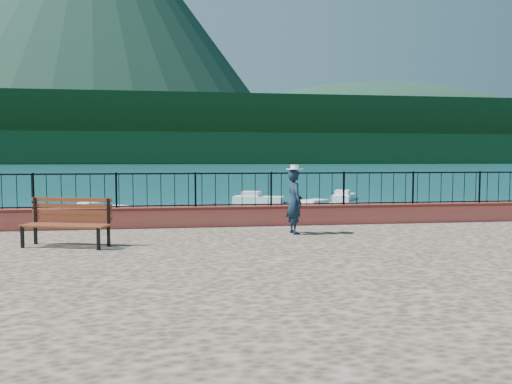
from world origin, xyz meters
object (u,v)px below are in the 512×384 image
object	(u,v)px
boat_2	(321,205)
boat_5	(344,195)
park_bench	(67,233)
boat_4	(258,197)
boat_1	(365,224)
boat_0	(166,223)
boat_3	(99,208)
person	(295,202)

from	to	relation	value
boat_2	boat_5	bearing A→B (deg)	26.76
park_bench	boat_4	world-z (taller)	park_bench
boat_1	boat_2	distance (m)	8.38
boat_1	boat_4	bearing A→B (deg)	135.72
boat_0	boat_5	world-z (taller)	same
boat_3	boat_4	xyz separation A→B (m)	(10.02, 6.95, 0.00)
boat_2	boat_3	world-z (taller)	same
park_bench	boat_2	bearing A→B (deg)	75.06
person	boat_0	xyz separation A→B (m)	(-3.58, 9.07, -1.64)
park_bench	person	bearing A→B (deg)	28.97
person	boat_4	xyz separation A→B (m)	(2.54, 22.98, -1.64)
park_bench	person	size ratio (longest dim) A/B	1.21
boat_1	boat_0	bearing A→B (deg)	-153.47
person	boat_4	distance (m)	23.18
boat_0	boat_4	xyz separation A→B (m)	(6.12, 13.91, 0.00)
park_bench	boat_1	xyz separation A→B (m)	(10.15, 8.57, -1.12)
person	boat_4	bearing A→B (deg)	-14.46
boat_0	boat_3	size ratio (longest dim) A/B	1.11
person	boat_2	size ratio (longest dim) A/B	0.42
boat_4	boat_5	bearing A→B (deg)	32.33
boat_2	boat_5	size ratio (longest dim) A/B	1.17
boat_2	boat_4	distance (m)	7.66
boat_4	person	bearing A→B (deg)	-73.52
person	boat_1	distance (m)	8.96
boat_5	boat_4	bearing A→B (deg)	127.22
boat_3	person	bearing A→B (deg)	-111.96
boat_2	boat_3	size ratio (longest dim) A/B	1.12
boat_0	boat_2	size ratio (longest dim) A/B	1.00
boat_3	boat_0	bearing A→B (deg)	-107.73
person	boat_2	distance (m)	16.70
boat_2	boat_4	xyz separation A→B (m)	(-2.64, 7.19, 0.00)
boat_0	boat_3	bearing A→B (deg)	91.22
boat_2	boat_1	bearing A→B (deg)	-129.80
park_bench	boat_0	xyz separation A→B (m)	(1.84, 10.21, -1.12)
boat_2	park_bench	bearing A→B (deg)	-158.79
park_bench	boat_4	distance (m)	25.43
boat_1	boat_2	xyz separation A→B (m)	(0.45, 8.36, 0.00)
boat_0	boat_3	distance (m)	7.98
boat_0	boat_5	size ratio (longest dim) A/B	1.16
boat_2	boat_4	world-z (taller)	same
boat_0	boat_5	distance (m)	19.84
person	boat_0	world-z (taller)	person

